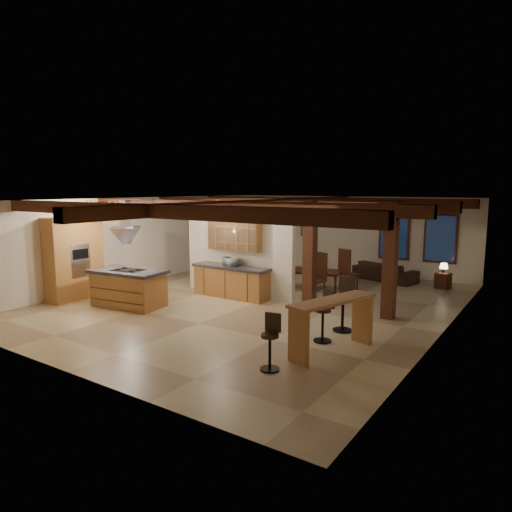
{
  "coord_description": "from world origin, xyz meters",
  "views": [
    {
      "loc": [
        7.03,
        -10.49,
        3.22
      ],
      "look_at": [
        -0.37,
        0.5,
        1.24
      ],
      "focal_mm": 32.0,
      "sensor_mm": 36.0,
      "label": 1
    }
  ],
  "objects": [
    {
      "name": "range_hood",
      "position": [
        -2.7,
        -2.31,
        1.78
      ],
      "size": [
        1.1,
        1.1,
        1.4
      ],
      "color": "silver",
      "rests_on": "room_walls"
    },
    {
      "name": "dining_table",
      "position": [
        0.56,
        2.42,
        0.3
      ],
      "size": [
        1.89,
        1.3,
        0.61
      ],
      "primitive_type": "imported",
      "rotation": [
        0.0,
        0.0,
        0.21
      ],
      "color": "#3D1B0F",
      "rests_on": "ground"
    },
    {
      "name": "timber_posts",
      "position": [
        2.5,
        0.5,
        1.76
      ],
      "size": [
        2.5,
        0.3,
        2.9
      ],
      "color": "#3A1F0E",
      "rests_on": "ground"
    },
    {
      "name": "framed_art",
      "position": [
        -1.5,
        5.94,
        1.7
      ],
      "size": [
        0.65,
        0.05,
        0.85
      ],
      "color": "#3A1F0E",
      "rests_on": "room_walls"
    },
    {
      "name": "table_lamp",
      "position": [
        3.98,
        4.88,
        0.73
      ],
      "size": [
        0.27,
        0.27,
        0.32
      ],
      "color": "black",
      "rests_on": "side_table"
    },
    {
      "name": "bar_stool_b",
      "position": [
        3.03,
        -1.97,
        0.55
      ],
      "size": [
        0.4,
        0.41,
        1.09
      ],
      "color": "black",
      "rests_on": "ground"
    },
    {
      "name": "microwave",
      "position": [
        -1.01,
        0.11,
        1.07
      ],
      "size": [
        0.54,
        0.47,
        0.25
      ],
      "primitive_type": "imported",
      "rotation": [
        0.0,
        0.0,
        2.73
      ],
      "color": "#B1B1B6",
      "rests_on": "back_counter"
    },
    {
      "name": "back_counter",
      "position": [
        -1.0,
        0.11,
        0.48
      ],
      "size": [
        2.5,
        0.66,
        0.94
      ],
      "color": "#AD8037",
      "rests_on": "ground"
    },
    {
      "name": "dining_chairs",
      "position": [
        0.56,
        2.42,
        0.68
      ],
      "size": [
        2.52,
        2.52,
        1.34
      ],
      "color": "#3A1F0E",
      "rests_on": "ground"
    },
    {
      "name": "recessed_cans",
      "position": [
        -2.53,
        -1.93,
        2.87
      ],
      "size": [
        3.16,
        2.46,
        0.03
      ],
      "color": "silver",
      "rests_on": "room_walls"
    },
    {
      "name": "ground",
      "position": [
        0.0,
        0.0,
        0.0
      ],
      "size": [
        12.0,
        12.0,
        0.0
      ],
      "primitive_type": "plane",
      "color": "tan",
      "rests_on": "ground"
    },
    {
      "name": "bar_stool_c",
      "position": [
        3.08,
        -1.05,
        0.63
      ],
      "size": [
        0.44,
        0.44,
        1.25
      ],
      "color": "black",
      "rests_on": "ground"
    },
    {
      "name": "back_windows",
      "position": [
        2.8,
        5.93,
        1.5
      ],
      "size": [
        2.7,
        0.07,
        1.7
      ],
      "color": "#3A1F0E",
      "rests_on": "room_walls"
    },
    {
      "name": "bar_counter",
      "position": [
        3.45,
        -2.48,
        0.73
      ],
      "size": [
        1.1,
        2.11,
        1.08
      ],
      "color": "#AD8037",
      "rests_on": "ground"
    },
    {
      "name": "room_walls",
      "position": [
        0.0,
        0.0,
        1.78
      ],
      "size": [
        12.0,
        12.0,
        12.0
      ],
      "color": "silver",
      "rests_on": "ground"
    },
    {
      "name": "side_table",
      "position": [
        3.98,
        4.88,
        0.25
      ],
      "size": [
        0.5,
        0.5,
        0.51
      ],
      "primitive_type": "cube",
      "rotation": [
        0.0,
        0.0,
        -0.26
      ],
      "color": "#3A1F0E",
      "rests_on": "ground"
    },
    {
      "name": "sofa",
      "position": [
        2.0,
        5.08,
        0.32
      ],
      "size": [
        2.35,
        1.41,
        0.64
      ],
      "primitive_type": "imported",
      "rotation": [
        0.0,
        0.0,
        2.87
      ],
      "color": "black",
      "rests_on": "ground"
    },
    {
      "name": "bar_stool_a",
      "position": [
        2.9,
        -3.88,
        0.51
      ],
      "size": [
        0.36,
        0.37,
        1.01
      ],
      "color": "black",
      "rests_on": "ground"
    },
    {
      "name": "partition_wall",
      "position": [
        -1.0,
        0.5,
        1.1
      ],
      "size": [
        3.8,
        0.18,
        2.2
      ],
      "primitive_type": "cube",
      "color": "silver",
      "rests_on": "ground"
    },
    {
      "name": "upper_display_cabinet",
      "position": [
        -1.0,
        0.31,
        1.85
      ],
      "size": [
        1.8,
        0.36,
        0.95
      ],
      "color": "#AD8037",
      "rests_on": "partition_wall"
    },
    {
      "name": "kitchen_island",
      "position": [
        -2.7,
        -2.31,
        0.51
      ],
      "size": [
        2.17,
        1.34,
        1.02
      ],
      "color": "#AD8037",
      "rests_on": "ground"
    },
    {
      "name": "pantry_cabinet",
      "position": [
        -4.67,
        -2.6,
        1.2
      ],
      "size": [
        0.67,
        1.6,
        2.4
      ],
      "color": "#AD8037",
      "rests_on": "ground"
    },
    {
      "name": "ceiling_beams",
      "position": [
        0.0,
        0.0,
        2.76
      ],
      "size": [
        10.0,
        12.0,
        0.28
      ],
      "color": "#3A1F0E",
      "rests_on": "room_walls"
    }
  ]
}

